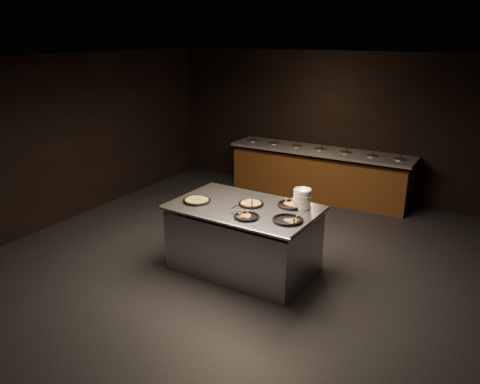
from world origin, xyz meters
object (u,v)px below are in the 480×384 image
at_px(plate_stack, 302,199).
at_px(pan_veggie_whole, 197,200).
at_px(serving_counter, 244,239).
at_px(pan_cheese_whole, 251,204).

height_order(plate_stack, pan_veggie_whole, plate_stack).
height_order(serving_counter, pan_veggie_whole, pan_veggie_whole).
xyz_separation_m(plate_stack, pan_cheese_whole, (-0.66, -0.25, -0.11)).
bearing_deg(serving_counter, pan_cheese_whole, 57.18).
relative_size(plate_stack, pan_veggie_whole, 0.67).
height_order(pan_veggie_whole, pan_cheese_whole, same).
distance_m(serving_counter, pan_veggie_whole, 0.87).
xyz_separation_m(pan_veggie_whole, pan_cheese_whole, (0.73, 0.27, -0.00)).
bearing_deg(pan_cheese_whole, plate_stack, 20.76).
bearing_deg(serving_counter, pan_veggie_whole, -162.39).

